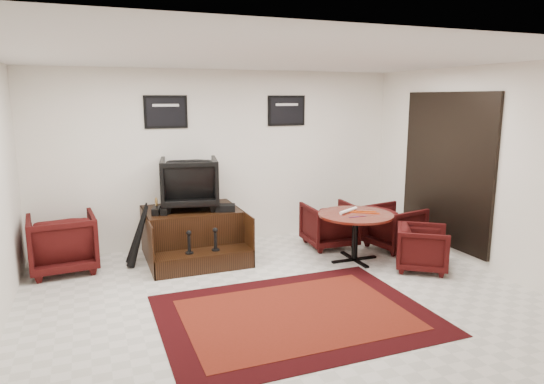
# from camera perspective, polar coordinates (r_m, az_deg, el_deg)

# --- Properties ---
(ground) EXTENTS (6.00, 6.00, 0.00)m
(ground) POSITION_cam_1_polar(r_m,az_deg,el_deg) (5.99, 1.05, -12.21)
(ground) COLOR silver
(ground) RESTS_ON ground
(room_shell) EXTENTS (6.02, 5.02, 2.81)m
(room_shell) POSITION_cam_1_polar(r_m,az_deg,el_deg) (5.81, 4.40, 5.28)
(room_shell) COLOR white
(room_shell) RESTS_ON ground
(area_rug) EXTENTS (2.93, 2.20, 0.01)m
(area_rug) POSITION_cam_1_polar(r_m,az_deg,el_deg) (5.53, 2.76, -14.21)
(area_rug) COLOR black
(area_rug) RESTS_ON ground
(shine_podium) EXTENTS (1.40, 1.44, 0.72)m
(shine_podium) POSITION_cam_1_polar(r_m,az_deg,el_deg) (7.41, -9.27, -5.02)
(shine_podium) COLOR black
(shine_podium) RESTS_ON ground
(shine_chair) EXTENTS (0.96, 0.92, 0.85)m
(shine_chair) POSITION_cam_1_polar(r_m,az_deg,el_deg) (7.37, -9.70, 1.38)
(shine_chair) COLOR black
(shine_chair) RESTS_ON shine_podium
(shoes_pair) EXTENTS (0.29, 0.32, 0.10)m
(shoes_pair) POSITION_cam_1_polar(r_m,az_deg,el_deg) (7.14, -12.98, -2.14)
(shoes_pair) COLOR black
(shoes_pair) RESTS_ON shine_podium
(polish_kit) EXTENTS (0.33, 0.27, 0.10)m
(polish_kit) POSITION_cam_1_polar(r_m,az_deg,el_deg) (7.17, -5.51, -1.86)
(polish_kit) COLOR black
(polish_kit) RESTS_ON shine_podium
(umbrella_black) EXTENTS (0.34, 0.13, 0.91)m
(umbrella_black) POSITION_cam_1_polar(r_m,az_deg,el_deg) (7.09, -15.38, -4.99)
(umbrella_black) COLOR black
(umbrella_black) RESTS_ON ground
(umbrella_hooked) EXTENTS (0.34, 0.13, 0.92)m
(umbrella_hooked) POSITION_cam_1_polar(r_m,az_deg,el_deg) (7.26, -15.49, -4.58)
(umbrella_hooked) COLOR black
(umbrella_hooked) RESTS_ON ground
(armchair_side) EXTENTS (0.92, 0.87, 0.88)m
(armchair_side) POSITION_cam_1_polar(r_m,az_deg,el_deg) (7.29, -23.43, -5.19)
(armchair_side) COLOR black
(armchair_side) RESTS_ON ground
(meeting_table) EXTENTS (1.08, 1.08, 0.71)m
(meeting_table) POSITION_cam_1_polar(r_m,az_deg,el_deg) (7.15, 9.80, -3.22)
(meeting_table) COLOR #48110A
(meeting_table) RESTS_ON ground
(table_chair_back) EXTENTS (0.79, 0.74, 0.78)m
(table_chair_back) POSITION_cam_1_polar(r_m,az_deg,el_deg) (7.86, 6.75, -3.59)
(table_chair_back) COLOR black
(table_chair_back) RESTS_ON ground
(table_chair_window) EXTENTS (0.82, 0.86, 0.76)m
(table_chair_window) POSITION_cam_1_polar(r_m,az_deg,el_deg) (7.94, 14.22, -3.78)
(table_chair_window) COLOR black
(table_chair_window) RESTS_ON ground
(table_chair_corner) EXTENTS (0.89, 0.90, 0.68)m
(table_chair_corner) POSITION_cam_1_polar(r_m,az_deg,el_deg) (7.08, 17.27, -6.07)
(table_chair_corner) COLOR black
(table_chair_corner) RESTS_ON ground
(paper_roll) EXTENTS (0.39, 0.25, 0.05)m
(paper_roll) POSITION_cam_1_polar(r_m,az_deg,el_deg) (7.21, 8.99, -2.17)
(paper_roll) COLOR white
(paper_roll) RESTS_ON meeting_table
(table_clutter) EXTENTS (0.56, 0.38, 0.01)m
(table_clutter) POSITION_cam_1_polar(r_m,az_deg,el_deg) (7.19, 10.48, -2.40)
(table_clutter) COLOR #D7460B
(table_clutter) RESTS_ON meeting_table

